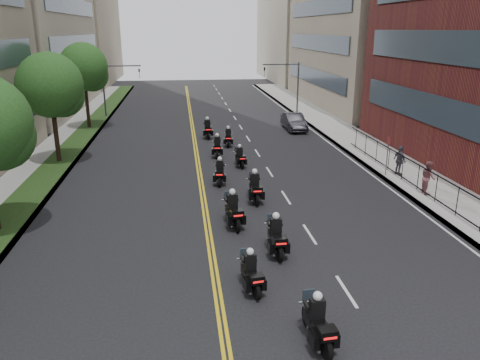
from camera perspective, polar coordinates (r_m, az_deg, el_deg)
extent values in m
cube|color=gray|center=(38.31, 15.27, 3.71)|extent=(4.00, 90.00, 0.15)
cube|color=gray|center=(36.70, -22.01, 2.42)|extent=(4.00, 90.00, 0.15)
cube|color=#1D3513|center=(36.48, -20.81, 2.62)|extent=(2.00, 90.00, 0.04)
cube|color=#333F4C|center=(31.52, 24.53, 6.14)|extent=(0.12, 25.80, 1.80)
cube|color=#333F4C|center=(31.06, 25.50, 13.36)|extent=(0.12, 25.80, 1.80)
cube|color=#333F4C|center=(59.87, 8.95, 12.39)|extent=(0.12, 24.08, 1.80)
cube|color=#333F4C|center=(59.63, 9.14, 16.21)|extent=(0.12, 24.08, 1.80)
cube|color=#333F4C|center=(59.66, 9.34, 20.05)|extent=(0.12, 24.08, 1.80)
cube|color=#A49C84|center=(90.62, 8.66, 20.24)|extent=(15.00, 28.00, 26.00)
cube|color=#333F4C|center=(58.69, -18.85, 11.56)|extent=(0.12, 24.08, 1.80)
cube|color=#333F4C|center=(58.44, -19.26, 15.45)|extent=(0.12, 24.08, 1.80)
cube|color=#333F4C|center=(58.47, -19.68, 19.35)|extent=(0.12, 24.08, 1.80)
cube|color=gray|center=(89.52, -21.06, 19.34)|extent=(16.00, 28.00, 26.00)
cube|color=black|center=(26.30, 24.05, -0.17)|extent=(0.05, 28.00, 0.05)
cube|color=black|center=(26.70, 23.70, -2.82)|extent=(0.05, 28.00, 0.05)
sphere|color=#1C501A|center=(23.60, -27.23, 4.73)|extent=(3.08, 3.08, 3.08)
cylinder|color=black|center=(35.02, -21.60, 5.95)|extent=(0.32, 0.32, 5.11)
sphere|color=#1C501A|center=(34.59, -22.16, 10.68)|extent=(4.40, 4.40, 4.40)
sphere|color=#1C501A|center=(34.92, -20.89, 9.66)|extent=(3.08, 3.08, 3.08)
cylinder|color=black|center=(46.55, -18.18, 9.19)|extent=(0.32, 0.32, 5.39)
sphere|color=#1C501A|center=(46.23, -18.55, 12.95)|extent=(4.40, 4.40, 4.40)
sphere|color=#1C501A|center=(46.58, -17.63, 12.12)|extent=(3.08, 3.08, 3.08)
cylinder|color=#3F3F44|center=(53.29, 7.06, 11.05)|extent=(0.18, 0.18, 5.60)
cylinder|color=#3F3F44|center=(52.59, 5.00, 13.87)|extent=(4.00, 0.14, 0.14)
imported|color=black|center=(52.30, 2.99, 13.01)|extent=(0.16, 0.20, 1.00)
cylinder|color=#3F3F44|center=(52.29, -16.26, 10.35)|extent=(0.18, 0.18, 5.60)
cylinder|color=#3F3F44|center=(51.77, -14.27, 13.34)|extent=(4.00, 0.14, 0.14)
imported|color=black|center=(51.65, -12.17, 12.58)|extent=(0.16, 0.20, 1.00)
cylinder|color=black|center=(14.46, 10.50, -19.55)|extent=(0.20, 0.69, 0.68)
cylinder|color=black|center=(15.66, 8.20, -16.15)|extent=(0.20, 0.69, 0.68)
cube|color=black|center=(14.89, 9.35, -16.91)|extent=(0.53, 1.38, 0.40)
cube|color=silver|center=(15.06, 9.23, -17.53)|extent=(0.43, 0.58, 0.30)
cube|color=black|center=(14.15, 10.62, -17.88)|extent=(0.55, 0.46, 0.32)
cube|color=red|center=(14.01, 10.96, -18.42)|extent=(0.40, 0.06, 0.07)
cube|color=black|center=(14.65, 9.38, -15.20)|extent=(0.46, 0.32, 0.62)
sphere|color=white|center=(14.44, 9.45, -13.78)|extent=(0.29, 0.29, 0.29)
cylinder|color=black|center=(16.84, 2.02, -13.38)|extent=(0.22, 0.66, 0.64)
cylinder|color=black|center=(18.10, 0.58, -10.98)|extent=(0.22, 0.66, 0.64)
cube|color=black|center=(17.33, 1.28, -11.38)|extent=(0.57, 1.32, 0.38)
cube|color=silver|center=(17.48, 1.23, -11.93)|extent=(0.43, 0.57, 0.28)
cube|color=black|center=(16.59, 2.04, -11.92)|extent=(0.54, 0.46, 0.30)
cube|color=red|center=(16.44, 2.25, -12.31)|extent=(0.38, 0.08, 0.07)
cube|color=black|center=(17.15, 1.24, -9.92)|extent=(0.45, 0.32, 0.59)
sphere|color=white|center=(16.97, 1.24, -8.72)|extent=(0.27, 0.27, 0.27)
cylinder|color=black|center=(19.34, 4.87, -8.90)|extent=(0.15, 0.72, 0.72)
cylinder|color=black|center=(20.84, 3.89, -6.81)|extent=(0.15, 0.72, 0.72)
cube|color=black|center=(19.96, 4.38, -7.04)|extent=(0.45, 1.44, 0.43)
cube|color=silver|center=(20.11, 4.34, -7.61)|extent=(0.41, 0.59, 0.32)
cube|color=black|center=(19.10, 4.92, -7.41)|extent=(0.55, 0.45, 0.34)
cube|color=red|center=(18.91, 5.06, -7.76)|extent=(0.43, 0.03, 0.07)
cube|color=black|center=(19.79, 4.39, -5.58)|extent=(0.47, 0.30, 0.66)
sphere|color=white|center=(19.63, 4.41, -4.37)|extent=(0.31, 0.31, 0.31)
cylinder|color=black|center=(21.91, -0.36, -5.47)|extent=(0.24, 0.75, 0.74)
cylinder|color=black|center=(23.48, -1.39, -3.83)|extent=(0.24, 0.75, 0.74)
cube|color=black|center=(22.57, -0.90, -3.90)|extent=(0.64, 1.52, 0.44)
cube|color=silver|center=(22.72, -0.92, -4.44)|extent=(0.48, 0.65, 0.33)
cube|color=black|center=(21.69, -0.36, -4.09)|extent=(0.62, 0.52, 0.35)
cube|color=red|center=(21.49, -0.21, -4.37)|extent=(0.44, 0.09, 0.08)
cube|color=black|center=(22.43, -0.93, -2.56)|extent=(0.51, 0.36, 0.68)
sphere|color=white|center=(22.28, -0.95, -1.45)|extent=(0.32, 0.32, 0.32)
cylinder|color=black|center=(25.08, 2.07, -2.38)|extent=(0.16, 0.73, 0.73)
cylinder|color=black|center=(26.69, 1.54, -1.11)|extent=(0.16, 0.73, 0.73)
cube|color=black|center=(25.79, 1.81, -1.09)|extent=(0.48, 1.46, 0.43)
cube|color=silver|center=(25.92, 1.78, -1.57)|extent=(0.42, 0.60, 0.32)
cube|color=black|center=(24.90, 2.09, -1.17)|extent=(0.57, 0.46, 0.34)
cube|color=red|center=(24.69, 2.16, -1.39)|extent=(0.43, 0.04, 0.08)
cube|color=black|center=(25.67, 1.80, 0.08)|extent=(0.48, 0.31, 0.67)
sphere|color=white|center=(25.54, 1.81, 1.05)|extent=(0.31, 0.31, 0.31)
cylinder|color=black|center=(28.08, -2.51, -0.20)|extent=(0.22, 0.69, 0.68)
cylinder|color=black|center=(29.59, -2.39, 0.76)|extent=(0.22, 0.69, 0.68)
cube|color=black|center=(28.75, -2.46, 0.82)|extent=(0.58, 1.38, 0.40)
cube|color=silver|center=(28.87, -2.45, 0.41)|extent=(0.44, 0.59, 0.30)
cube|color=black|center=(27.92, -2.53, 0.81)|extent=(0.56, 0.48, 0.32)
cube|color=red|center=(27.73, -2.54, 0.64)|extent=(0.40, 0.08, 0.07)
cube|color=black|center=(28.66, -2.47, 1.80)|extent=(0.47, 0.33, 0.62)
sphere|color=white|center=(28.56, -2.48, 2.61)|extent=(0.29, 0.29, 0.29)
cylinder|color=black|center=(31.72, 0.24, 1.90)|extent=(0.18, 0.63, 0.62)
cylinder|color=black|center=(33.09, -0.31, 2.59)|extent=(0.18, 0.63, 0.62)
cube|color=black|center=(32.34, -0.04, 2.69)|extent=(0.49, 1.26, 0.37)
cube|color=silver|center=(32.44, -0.06, 2.35)|extent=(0.39, 0.53, 0.27)
cube|color=black|center=(31.59, 0.24, 2.73)|extent=(0.51, 0.42, 0.29)
cube|color=red|center=(31.42, 0.31, 2.61)|extent=(0.37, 0.06, 0.06)
cube|color=black|center=(32.26, -0.06, 3.49)|extent=(0.42, 0.29, 0.57)
sphere|color=white|center=(32.18, -0.06, 4.15)|extent=(0.26, 0.26, 0.26)
cylinder|color=black|center=(34.19, -2.78, 3.14)|extent=(0.20, 0.71, 0.70)
cylinder|color=black|center=(35.80, -2.77, 3.82)|extent=(0.20, 0.71, 0.70)
cube|color=black|center=(34.92, -2.78, 3.95)|extent=(0.55, 1.43, 0.41)
cube|color=silver|center=(35.03, -2.78, 3.59)|extent=(0.44, 0.60, 0.31)
cube|color=black|center=(34.06, -2.79, 4.02)|extent=(0.57, 0.48, 0.33)
cube|color=red|center=(33.86, -2.79, 3.89)|extent=(0.41, 0.07, 0.07)
cube|color=black|center=(34.85, -2.80, 4.79)|extent=(0.48, 0.33, 0.64)
sphere|color=white|center=(34.77, -2.81, 5.49)|extent=(0.30, 0.30, 0.30)
cylinder|color=black|center=(37.48, -1.44, 4.44)|extent=(0.20, 0.67, 0.66)
cylinder|color=black|center=(38.98, -1.44, 4.97)|extent=(0.20, 0.67, 0.66)
cube|color=black|center=(38.17, -1.44, 5.10)|extent=(0.54, 1.34, 0.39)
cube|color=silver|center=(38.26, -1.44, 4.80)|extent=(0.42, 0.57, 0.29)
cube|color=black|center=(37.36, -1.45, 5.19)|extent=(0.54, 0.46, 0.31)
cube|color=red|center=(37.17, -1.45, 5.09)|extent=(0.39, 0.07, 0.07)
cube|color=black|center=(38.11, -1.45, 5.83)|extent=(0.45, 0.31, 0.60)
sphere|color=white|center=(38.04, -1.45, 6.43)|extent=(0.28, 0.28, 0.28)
cylinder|color=black|center=(40.35, -3.89, 5.44)|extent=(0.16, 0.74, 0.74)
cylinder|color=black|center=(42.05, -4.05, 5.95)|extent=(0.16, 0.74, 0.74)
cube|color=black|center=(41.13, -3.98, 6.11)|extent=(0.47, 1.47, 0.43)
cube|color=silver|center=(41.24, -3.98, 5.79)|extent=(0.42, 0.60, 0.33)
cube|color=black|center=(40.23, -3.90, 6.23)|extent=(0.57, 0.46, 0.35)
cube|color=red|center=(40.01, -3.88, 6.13)|extent=(0.44, 0.04, 0.08)
cube|color=black|center=(41.08, -4.00, 6.87)|extent=(0.48, 0.31, 0.67)
sphere|color=white|center=(41.00, -4.02, 7.50)|extent=(0.32, 0.32, 0.32)
imported|color=black|center=(44.51, 6.59, 7.07)|extent=(1.64, 4.67, 1.54)
imported|color=brown|center=(28.43, 21.95, 0.29)|extent=(0.86, 1.02, 1.88)
imported|color=#45434B|center=(31.45, 18.89, 2.27)|extent=(0.68, 1.18, 1.89)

